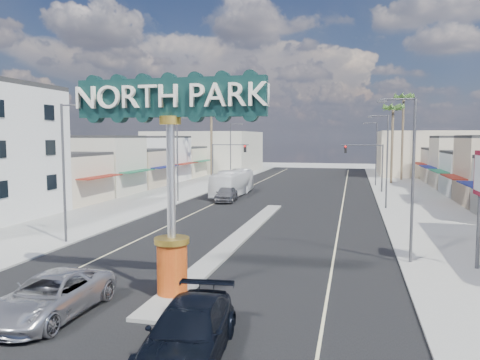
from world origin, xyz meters
The scene contains 24 objects.
ground centered at (0.00, 30.00, 0.00)m, with size 160.00×160.00×0.00m, color gray.
road centered at (0.00, 30.00, 0.01)m, with size 20.00×120.00×0.01m, color black.
median_island centered at (0.00, 14.00, 0.08)m, with size 1.30×30.00×0.16m, color gray.
sidewalk_left centered at (-14.00, 30.00, 0.06)m, with size 8.00×120.00×0.12m, color gray.
sidewalk_right centered at (14.00, 30.00, 0.06)m, with size 8.00×120.00×0.12m, color gray.
storefront_row_left centered at (-24.00, 43.00, 3.00)m, with size 12.00×42.00×6.00m, color beige.
backdrop_far_left centered at (-22.00, 75.00, 4.00)m, with size 20.00×20.00×8.00m, color #B7B29E.
backdrop_far_right centered at (22.00, 75.00, 4.00)m, with size 20.00×20.00×8.00m, color beige.
gateway_sign centered at (0.00, 1.98, 5.93)m, with size 8.20×1.50×9.15m.
traffic_signal_left centered at (-9.18, 43.99, 4.27)m, with size 5.09×0.45×6.00m.
traffic_signal_right centered at (9.18, 43.99, 4.27)m, with size 5.09×0.45×6.00m.
streetlight_l_near centered at (-10.43, 10.00, 5.07)m, with size 2.03×0.22×9.00m.
streetlight_l_mid centered at (-10.43, 30.00, 5.07)m, with size 2.03×0.22×9.00m.
streetlight_l_far centered at (-10.43, 52.00, 5.07)m, with size 2.03×0.22×9.00m.
streetlight_r_near centered at (10.43, 10.00, 5.07)m, with size 2.03×0.22×9.00m.
streetlight_r_mid centered at (10.43, 30.00, 5.07)m, with size 2.03×0.22×9.00m.
streetlight_r_far centered at (10.43, 52.00, 5.07)m, with size 2.03×0.22×9.00m.
palm_left_far centered at (-13.00, 50.00, 11.50)m, with size 2.60×2.60×13.10m.
palm_right_mid centered at (13.00, 56.00, 10.60)m, with size 2.60×2.60×12.10m.
palm_right_far centered at (15.00, 62.00, 12.39)m, with size 2.60×2.60×14.10m.
suv_left centered at (-3.71, -1.15, 0.81)m, with size 2.70×5.86×1.63m, color #B3B2B7.
suv_right centered at (2.61, -3.16, 0.85)m, with size 2.38×5.85×1.70m, color black.
car_parked_left centered at (-5.68, 31.53, 0.84)m, with size 1.99×4.95×1.69m, color slate.
city_bus centered at (-6.32, 36.73, 1.51)m, with size 2.54×10.84×3.02m, color white.
Camera 1 is at (7.46, -16.40, 6.87)m, focal length 35.00 mm.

